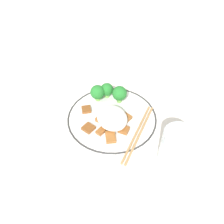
{
  "coord_description": "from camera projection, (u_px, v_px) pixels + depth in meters",
  "views": [
    {
      "loc": [
        -0.39,
        0.2,
        0.48
      ],
      "look_at": [
        0.0,
        0.0,
        0.04
      ],
      "focal_mm": 35.0,
      "sensor_mm": 36.0,
      "label": 1
    }
  ],
  "objects": [
    {
      "name": "plate",
      "position": [
        112.0,
        118.0,
        0.64
      ],
      "size": [
        0.26,
        0.26,
        0.02
      ],
      "color": "white",
      "rests_on": "ground_plane"
    },
    {
      "name": "meat_near_right",
      "position": [
        124.0,
        118.0,
        0.63
      ],
      "size": [
        0.04,
        0.05,
        0.01
      ],
      "color": "#995B28",
      "rests_on": "plate"
    },
    {
      "name": "meat_near_front",
      "position": [
        88.0,
        128.0,
        0.6
      ],
      "size": [
        0.04,
        0.04,
        0.01
      ],
      "color": "brown",
      "rests_on": "plate"
    },
    {
      "name": "meat_mid_left",
      "position": [
        86.0,
        109.0,
        0.65
      ],
      "size": [
        0.03,
        0.03,
        0.01
      ],
      "color": "brown",
      "rests_on": "plate"
    },
    {
      "name": "meat_on_rice_edge",
      "position": [
        101.0,
        131.0,
        0.59
      ],
      "size": [
        0.03,
        0.03,
        0.01
      ],
      "color": "brown",
      "rests_on": "plate"
    },
    {
      "name": "meat_mid_right",
      "position": [
        124.0,
        130.0,
        0.6
      ],
      "size": [
        0.04,
        0.04,
        0.01
      ],
      "color": "brown",
      "rests_on": "plate"
    },
    {
      "name": "broccoli_back_left",
      "position": [
        120.0,
        94.0,
        0.66
      ],
      "size": [
        0.04,
        0.04,
        0.06
      ],
      "color": "#72AD4C",
      "rests_on": "plate"
    },
    {
      "name": "meat_near_back",
      "position": [
        101.0,
        118.0,
        0.62
      ],
      "size": [
        0.04,
        0.03,
        0.01
      ],
      "color": "#995B28",
      "rests_on": "plate"
    },
    {
      "name": "ground_plane",
      "position": [
        112.0,
        121.0,
        0.65
      ],
      "size": [
        3.0,
        3.0,
        0.0
      ],
      "primitive_type": "plane",
      "color": "silver"
    },
    {
      "name": "broccoli_back_right",
      "position": [
        97.0,
        92.0,
        0.67
      ],
      "size": [
        0.04,
        0.04,
        0.05
      ],
      "color": "#72AD4C",
      "rests_on": "plate"
    },
    {
      "name": "broccoli_back_center",
      "position": [
        107.0,
        90.0,
        0.68
      ],
      "size": [
        0.04,
        0.04,
        0.05
      ],
      "color": "#72AD4C",
      "rests_on": "plate"
    },
    {
      "name": "drinking_glass",
      "position": [
        176.0,
        149.0,
        0.51
      ],
      "size": [
        0.08,
        0.08,
        0.11
      ],
      "color": "silver",
      "rests_on": "ground_plane"
    },
    {
      "name": "rice_mound",
      "position": [
        112.0,
        118.0,
        0.61
      ],
      "size": [
        0.1,
        0.08,
        0.04
      ],
      "color": "white",
      "rests_on": "plate"
    },
    {
      "name": "chopsticks",
      "position": [
        138.0,
        133.0,
        0.59
      ],
      "size": [
        0.15,
        0.18,
        0.01
      ],
      "color": "#AD8451",
      "rests_on": "plate"
    },
    {
      "name": "meat_near_left",
      "position": [
        110.0,
        137.0,
        0.58
      ],
      "size": [
        0.04,
        0.04,
        0.01
      ],
      "color": "#995B28",
      "rests_on": "plate"
    }
  ]
}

